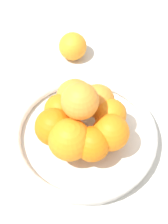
# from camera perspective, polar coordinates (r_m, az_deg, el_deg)

# --- Properties ---
(ground_plane) EXTENTS (4.00, 4.00, 0.00)m
(ground_plane) POSITION_cam_1_polar(r_m,az_deg,el_deg) (0.80, 0.00, -4.38)
(ground_plane) COLOR beige
(fruit_bowl) EXTENTS (0.30, 0.30, 0.04)m
(fruit_bowl) POSITION_cam_1_polar(r_m,az_deg,el_deg) (0.78, 0.00, -3.63)
(fruit_bowl) COLOR silver
(fruit_bowl) RESTS_ON ground_plane
(orange_pile) EXTENTS (0.19, 0.19, 0.13)m
(orange_pile) POSITION_cam_1_polar(r_m,az_deg,el_deg) (0.73, -0.36, -1.09)
(orange_pile) COLOR orange
(orange_pile) RESTS_ON fruit_bowl
(stray_orange) EXTENTS (0.07, 0.07, 0.07)m
(stray_orange) POSITION_cam_1_polar(r_m,az_deg,el_deg) (0.93, -1.73, 9.97)
(stray_orange) COLOR orange
(stray_orange) RESTS_ON ground_plane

